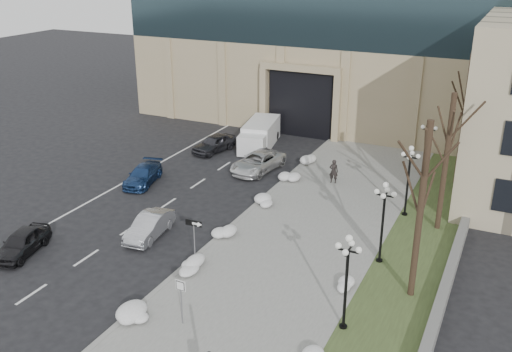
% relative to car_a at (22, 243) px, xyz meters
% --- Properties ---
extents(sidewalk, '(9.00, 40.00, 0.12)m').
position_rel_car_a_xyz_m(sidewalk, '(13.53, 9.13, -0.63)').
color(sidewalk, gray).
rests_on(sidewalk, ground).
extents(curb, '(0.30, 40.00, 0.14)m').
position_rel_car_a_xyz_m(curb, '(9.03, 9.13, -0.62)').
color(curb, gray).
rests_on(curb, ground).
extents(grass_strip, '(4.00, 40.00, 0.10)m').
position_rel_car_a_xyz_m(grass_strip, '(20.03, 9.13, -0.64)').
color(grass_strip, '#374522').
rests_on(grass_strip, ground).
extents(stone_wall, '(0.50, 30.00, 0.70)m').
position_rel_car_a_xyz_m(stone_wall, '(22.03, 11.13, -0.34)').
color(stone_wall, slate).
rests_on(stone_wall, ground).
extents(car_a, '(2.47, 4.29, 1.37)m').
position_rel_car_a_xyz_m(car_a, '(0.00, 0.00, 0.00)').
color(car_a, black).
rests_on(car_a, ground).
extents(car_b, '(1.90, 4.26, 1.36)m').
position_rel_car_a_xyz_m(car_b, '(5.23, 4.80, -0.01)').
color(car_b, '#A4A6AC').
rests_on(car_b, ground).
extents(car_c, '(2.80, 4.71, 1.28)m').
position_rel_car_a_xyz_m(car_c, '(-0.09, 11.47, -0.05)').
color(car_c, navy).
rests_on(car_c, ground).
extents(car_d, '(3.10, 5.52, 1.46)m').
position_rel_car_a_xyz_m(car_d, '(6.39, 17.35, 0.04)').
color(car_d, silver).
rests_on(car_d, ground).
extents(car_e, '(2.64, 4.59, 1.47)m').
position_rel_car_a_xyz_m(car_e, '(1.13, 19.85, 0.05)').
color(car_e, '#323237').
rests_on(car_e, ground).
extents(pedestrian, '(0.71, 0.52, 1.78)m').
position_rel_car_a_xyz_m(pedestrian, '(12.50, 17.29, 0.32)').
color(pedestrian, black).
rests_on(pedestrian, sidewalk).
extents(box_truck, '(3.51, 6.91, 2.09)m').
position_rel_car_a_xyz_m(box_truck, '(3.97, 22.80, 0.33)').
color(box_truck, silver).
rests_on(box_truck, ground).
extents(one_way_sign, '(1.00, 0.27, 2.69)m').
position_rel_car_a_xyz_m(one_way_sign, '(9.57, 3.08, 1.53)').
color(one_way_sign, slate).
rests_on(one_way_sign, ground).
extents(keep_sign, '(0.51, 0.07, 2.36)m').
position_rel_car_a_xyz_m(keep_sign, '(11.66, -1.76, 1.05)').
color(keep_sign, slate).
rests_on(keep_sign, ground).
extents(snow_clump_b, '(1.10, 1.60, 0.36)m').
position_rel_car_a_xyz_m(snow_clump_b, '(9.71, -2.84, -0.39)').
color(snow_clump_b, white).
rests_on(snow_clump_b, sidewalk).
extents(snow_clump_c, '(1.10, 1.60, 0.36)m').
position_rel_car_a_xyz_m(snow_clump_c, '(9.45, 2.43, -0.39)').
color(snow_clump_c, white).
rests_on(snow_clump_c, sidewalk).
extents(snow_clump_d, '(1.10, 1.60, 0.36)m').
position_rel_car_a_xyz_m(snow_clump_d, '(9.39, 6.22, -0.39)').
color(snow_clump_d, white).
rests_on(snow_clump_d, sidewalk).
extents(snow_clump_e, '(1.10, 1.60, 0.36)m').
position_rel_car_a_xyz_m(snow_clump_e, '(9.51, 11.39, -0.39)').
color(snow_clump_e, white).
rests_on(snow_clump_e, sidewalk).
extents(snow_clump_f, '(1.10, 1.60, 0.36)m').
position_rel_car_a_xyz_m(snow_clump_f, '(9.44, 15.92, -0.39)').
color(snow_clump_f, white).
rests_on(snow_clump_f, sidewalk).
extents(snow_clump_g, '(1.10, 1.60, 0.36)m').
position_rel_car_a_xyz_m(snow_clump_g, '(9.28, 20.41, -0.39)').
color(snow_clump_g, white).
rests_on(snow_clump_g, sidewalk).
extents(snow_clump_i, '(1.10, 1.60, 0.36)m').
position_rel_car_a_xyz_m(snow_clump_i, '(17.70, 3.97, -0.39)').
color(snow_clump_i, white).
rests_on(snow_clump_i, sidewalk).
extents(lamppost_a, '(1.18, 1.18, 4.76)m').
position_rel_car_a_xyz_m(lamppost_a, '(18.33, 1.13, 2.39)').
color(lamppost_a, black).
rests_on(lamppost_a, ground).
extents(lamppost_b, '(1.18, 1.18, 4.76)m').
position_rel_car_a_xyz_m(lamppost_b, '(18.33, 7.63, 2.39)').
color(lamppost_b, black).
rests_on(lamppost_b, ground).
extents(lamppost_c, '(1.18, 1.18, 4.76)m').
position_rel_car_a_xyz_m(lamppost_c, '(18.33, 14.13, 2.39)').
color(lamppost_c, black).
rests_on(lamppost_c, ground).
extents(lamppost_d, '(1.18, 1.18, 4.76)m').
position_rel_car_a_xyz_m(lamppost_d, '(18.33, 20.63, 2.39)').
color(lamppost_d, black).
rests_on(lamppost_d, ground).
extents(tree_near, '(3.20, 3.20, 9.00)m').
position_rel_car_a_xyz_m(tree_near, '(20.53, 5.13, 5.14)').
color(tree_near, black).
rests_on(tree_near, ground).
extents(tree_mid, '(3.20, 3.20, 8.50)m').
position_rel_car_a_xyz_m(tree_mid, '(20.53, 13.13, 4.82)').
color(tree_mid, black).
rests_on(tree_mid, ground).
extents(tree_far, '(3.20, 3.20, 9.50)m').
position_rel_car_a_xyz_m(tree_far, '(20.53, 21.13, 5.46)').
color(tree_far, black).
rests_on(tree_far, ground).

